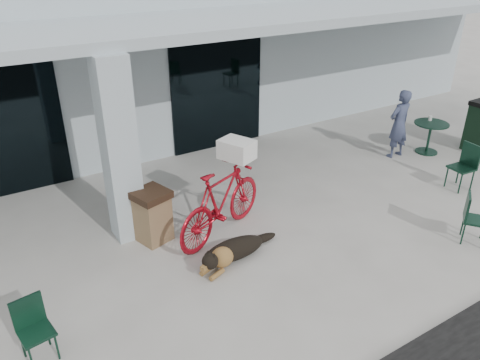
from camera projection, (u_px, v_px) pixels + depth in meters
ground at (276, 275)px, 7.16m from camera, size 80.00×80.00×0.00m
building at (95, 39)px, 12.60m from camera, size 22.00×7.00×4.50m
storefront_glass_right at (217, 93)px, 11.18m from camera, size 2.40×0.06×2.70m
column at (120, 152)px, 7.50m from camera, size 0.50×0.50×3.12m
overhang at (166, 26)px, 8.45m from camera, size 22.00×2.80×0.18m
bicycle at (221, 202)px, 7.89m from camera, size 2.21×1.39×1.29m
laundry_basket at (237, 149)px, 7.86m from camera, size 0.60×0.68×0.33m
dog at (234, 248)px, 7.45m from camera, size 1.28×0.80×0.41m
cup_near_dog at (224, 248)px, 7.73m from camera, size 0.09×0.09×0.09m
cafe_chair_near at (36, 332)px, 5.55m from camera, size 0.44×0.47×0.83m
cafe_table_far at (429, 138)px, 11.24m from camera, size 1.02×1.02×0.75m
cafe_chair_far_a at (476, 219)px, 7.79m from camera, size 0.57×0.58×0.87m
cafe_chair_far_b at (462, 167)px, 9.51m from camera, size 0.51×0.47×0.95m
person at (399, 124)px, 10.85m from camera, size 0.59×0.39×1.62m
cup_on_table at (430, 118)px, 11.21m from camera, size 0.11×0.11×0.12m
trash_receptacle at (152, 216)px, 7.83m from camera, size 0.68×0.68×0.93m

